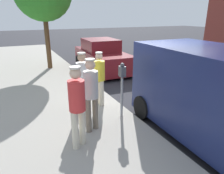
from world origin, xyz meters
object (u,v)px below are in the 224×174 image
(pedestrian_in_white, at_px, (83,79))
(pedestrian_in_red, at_px, (77,103))
(pedestrian_in_yellow, at_px, (99,75))
(parked_sedan_behind, at_px, (102,57))
(pedestrian_in_gray, at_px, (91,91))
(parking_meter_near, at_px, (122,81))

(pedestrian_in_white, distance_m, pedestrian_in_red, 1.71)
(pedestrian_in_yellow, relative_size, pedestrian_in_white, 0.95)
(pedestrian_in_yellow, relative_size, pedestrian_in_red, 0.94)
(pedestrian_in_yellow, height_order, parked_sedan_behind, pedestrian_in_yellow)
(pedestrian_in_gray, distance_m, pedestrian_in_white, 1.09)
(pedestrian_in_red, relative_size, parked_sedan_behind, 0.40)
(parking_meter_near, bearing_deg, parked_sedan_behind, -107.41)
(pedestrian_in_gray, height_order, pedestrian_in_white, pedestrian_in_gray)
(pedestrian_in_white, xyz_separation_m, pedestrian_in_red, (0.63, 1.59, 0.02))
(parking_meter_near, distance_m, parked_sedan_behind, 5.73)
(pedestrian_in_yellow, distance_m, pedestrian_in_gray, 1.58)
(parking_meter_near, bearing_deg, pedestrian_in_yellow, -76.15)
(pedestrian_in_gray, xyz_separation_m, pedestrian_in_red, (0.49, 0.51, -0.01))
(pedestrian_in_yellow, bearing_deg, pedestrian_in_white, 25.06)
(pedestrian_in_gray, height_order, parked_sedan_behind, pedestrian_in_gray)
(pedestrian_in_white, relative_size, pedestrian_in_red, 0.98)
(pedestrian_in_yellow, bearing_deg, parking_meter_near, 103.85)
(pedestrian_in_gray, bearing_deg, pedestrian_in_yellow, -119.27)
(parked_sedan_behind, bearing_deg, pedestrian_in_white, 61.39)
(pedestrian_in_white, relative_size, parked_sedan_behind, 0.39)
(pedestrian_in_red, bearing_deg, pedestrian_in_white, -111.68)
(pedestrian_in_yellow, height_order, pedestrian_in_red, pedestrian_in_red)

